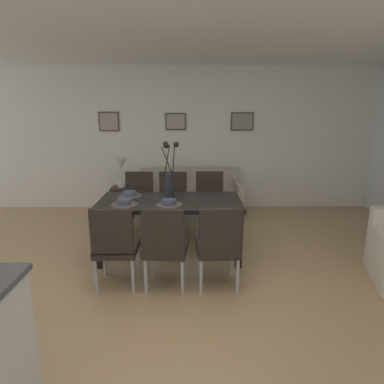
{
  "coord_description": "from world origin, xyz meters",
  "views": [
    {
      "loc": [
        0.2,
        -3.03,
        1.89
      ],
      "look_at": [
        0.23,
        1.31,
        0.78
      ],
      "focal_mm": 31.28,
      "sensor_mm": 36.0,
      "label": 1
    }
  ],
  "objects_px": {
    "dining_chair_near_left": "(115,243)",
    "bowl_near_right": "(130,193)",
    "dining_chair_far_right": "(173,200)",
    "table_lamp": "(121,166)",
    "sofa": "(189,200)",
    "framed_picture_right": "(242,122)",
    "dining_chair_mid_right": "(210,199)",
    "side_table": "(123,201)",
    "framed_picture_left": "(109,122)",
    "bowl_near_left": "(124,202)",
    "framed_picture_center": "(176,122)",
    "dining_table": "(170,206)",
    "dining_chair_near_right": "(139,199)",
    "dining_chair_far_left": "(165,244)",
    "bowl_far_left": "(169,201)",
    "centerpiece_vase": "(170,178)",
    "dining_chair_mid_left": "(219,243)"
  },
  "relations": [
    {
      "from": "centerpiece_vase",
      "to": "bowl_near_left",
      "type": "xyz_separation_m",
      "value": [
        -0.54,
        -0.2,
        -0.24
      ]
    },
    {
      "from": "bowl_near_right",
      "to": "bowl_far_left",
      "type": "relative_size",
      "value": 1.0
    },
    {
      "from": "dining_chair_far_right",
      "to": "framed_picture_center",
      "type": "distance_m",
      "value": 1.71
    },
    {
      "from": "framed_picture_left",
      "to": "framed_picture_center",
      "type": "height_order",
      "value": "framed_picture_left"
    },
    {
      "from": "dining_chair_mid_left",
      "to": "bowl_near_left",
      "type": "distance_m",
      "value": 1.29
    },
    {
      "from": "table_lamp",
      "to": "framed_picture_right",
      "type": "relative_size",
      "value": 1.24
    },
    {
      "from": "dining_chair_near_left",
      "to": "bowl_near_right",
      "type": "relative_size",
      "value": 5.41
    },
    {
      "from": "dining_chair_far_left",
      "to": "framed_picture_center",
      "type": "height_order",
      "value": "framed_picture_center"
    },
    {
      "from": "dining_chair_near_left",
      "to": "framed_picture_center",
      "type": "height_order",
      "value": "framed_picture_center"
    },
    {
      "from": "dining_table",
      "to": "bowl_far_left",
      "type": "bearing_deg",
      "value": -90.0
    },
    {
      "from": "dining_chair_far_left",
      "to": "dining_chair_far_right",
      "type": "distance_m",
      "value": 1.68
    },
    {
      "from": "dining_chair_mid_left",
      "to": "centerpiece_vase",
      "type": "xyz_separation_m",
      "value": [
        -0.55,
        0.84,
        0.51
      ]
    },
    {
      "from": "bowl_near_right",
      "to": "framed_picture_left",
      "type": "relative_size",
      "value": 0.46
    },
    {
      "from": "bowl_far_left",
      "to": "framed_picture_left",
      "type": "distance_m",
      "value": 2.76
    },
    {
      "from": "dining_chair_far_left",
      "to": "table_lamp",
      "type": "distance_m",
      "value": 2.67
    },
    {
      "from": "dining_chair_far_right",
      "to": "table_lamp",
      "type": "distance_m",
      "value": 1.28
    },
    {
      "from": "sofa",
      "to": "dining_chair_near_right",
      "type": "bearing_deg",
      "value": -134.29
    },
    {
      "from": "sofa",
      "to": "framed_picture_right",
      "type": "distance_m",
      "value": 1.72
    },
    {
      "from": "centerpiece_vase",
      "to": "table_lamp",
      "type": "height_order",
      "value": "centerpiece_vase"
    },
    {
      "from": "dining_chair_far_right",
      "to": "dining_chair_near_left",
      "type": "bearing_deg",
      "value": -107.22
    },
    {
      "from": "dining_chair_far_left",
      "to": "side_table",
      "type": "distance_m",
      "value": 2.65
    },
    {
      "from": "dining_chair_near_right",
      "to": "dining_chair_far_left",
      "type": "relative_size",
      "value": 1.0
    },
    {
      "from": "dining_table",
      "to": "framed_picture_left",
      "type": "bearing_deg",
      "value": 119.6
    },
    {
      "from": "bowl_near_left",
      "to": "framed_picture_center",
      "type": "xyz_separation_m",
      "value": [
        0.54,
        2.33,
        0.84
      ]
    },
    {
      "from": "dining_chair_far_right",
      "to": "bowl_near_left",
      "type": "xyz_separation_m",
      "value": [
        -0.53,
        -1.03,
        0.27
      ]
    },
    {
      "from": "dining_chair_near_right",
      "to": "bowl_near_right",
      "type": "xyz_separation_m",
      "value": [
        -0.01,
        -0.66,
        0.27
      ]
    },
    {
      "from": "dining_chair_mid_left",
      "to": "framed_picture_left",
      "type": "relative_size",
      "value": 2.49
    },
    {
      "from": "dining_chair_near_left",
      "to": "dining_chair_mid_right",
      "type": "xyz_separation_m",
      "value": [
        1.09,
        1.7,
        0.0
      ]
    },
    {
      "from": "dining_chair_near_left",
      "to": "table_lamp",
      "type": "xyz_separation_m",
      "value": [
        -0.41,
        2.46,
        0.38
      ]
    },
    {
      "from": "dining_chair_mid_right",
      "to": "side_table",
      "type": "relative_size",
      "value": 1.77
    },
    {
      "from": "framed_picture_right",
      "to": "side_table",
      "type": "bearing_deg",
      "value": -166.63
    },
    {
      "from": "dining_chair_far_right",
      "to": "bowl_near_left",
      "type": "bearing_deg",
      "value": -117.17
    },
    {
      "from": "centerpiece_vase",
      "to": "framed_picture_right",
      "type": "bearing_deg",
      "value": 60.41
    },
    {
      "from": "dining_chair_near_right",
      "to": "framed_picture_left",
      "type": "distance_m",
      "value": 1.83
    },
    {
      "from": "bowl_far_left",
      "to": "framed_picture_left",
      "type": "bearing_deg",
      "value": 117.46
    },
    {
      "from": "bowl_near_left",
      "to": "dining_table",
      "type": "bearing_deg",
      "value": 20.18
    },
    {
      "from": "dining_chair_far_right",
      "to": "bowl_far_left",
      "type": "height_order",
      "value": "dining_chair_far_right"
    },
    {
      "from": "dining_table",
      "to": "framed_picture_right",
      "type": "relative_size",
      "value": 4.38
    },
    {
      "from": "side_table",
      "to": "framed_picture_left",
      "type": "bearing_deg",
      "value": 118.17
    },
    {
      "from": "dining_chair_far_left",
      "to": "framed_picture_center",
      "type": "bearing_deg",
      "value": 89.88
    },
    {
      "from": "bowl_near_right",
      "to": "dining_chair_far_right",
      "type": "bearing_deg",
      "value": 50.22
    },
    {
      "from": "dining_chair_mid_right",
      "to": "dining_chair_near_right",
      "type": "bearing_deg",
      "value": -179.35
    },
    {
      "from": "table_lamp",
      "to": "framed_picture_right",
      "type": "distance_m",
      "value": 2.33
    },
    {
      "from": "sofa",
      "to": "bowl_near_left",
      "type": "bearing_deg",
      "value": -113.04
    },
    {
      "from": "bowl_near_right",
      "to": "bowl_far_left",
      "type": "xyz_separation_m",
      "value": [
        0.54,
        -0.4,
        0.0
      ]
    },
    {
      "from": "dining_table",
      "to": "side_table",
      "type": "bearing_deg",
      "value": 120.04
    },
    {
      "from": "dining_table",
      "to": "framed_picture_center",
      "type": "height_order",
      "value": "framed_picture_center"
    },
    {
      "from": "bowl_near_right",
      "to": "dining_table",
      "type": "bearing_deg",
      "value": -20.18
    },
    {
      "from": "dining_table",
      "to": "dining_chair_near_right",
      "type": "distance_m",
      "value": 1.02
    },
    {
      "from": "framed_picture_left",
      "to": "bowl_near_left",
      "type": "bearing_deg",
      "value": -73.93
    }
  ]
}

